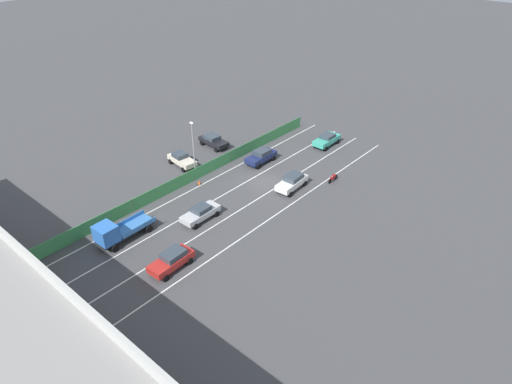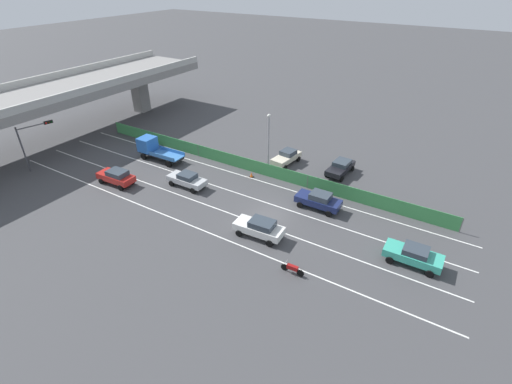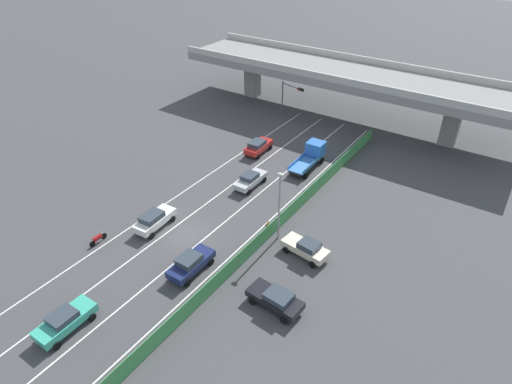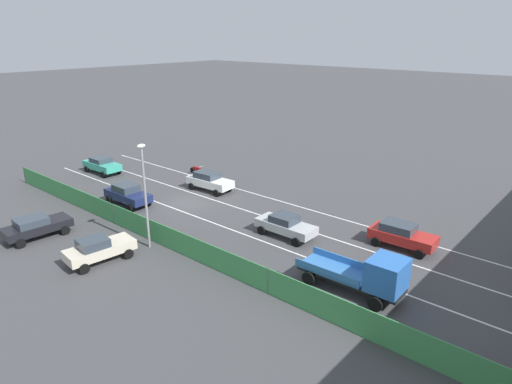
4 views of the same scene
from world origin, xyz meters
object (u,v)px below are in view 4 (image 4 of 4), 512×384
object	(u,v)px
car_sedan_red	(402,235)
car_taxi_teal	(102,165)
street_lamp	(145,186)
car_hatchback_white	(209,180)
car_sedan_silver	(285,225)
parked_sedan_dark	(36,226)
flatbed_truck_blue	(370,275)
traffic_cone	(181,239)
parked_sedan_cream	(99,249)
motorcycle	(197,170)
car_sedan_navy	(128,194)

from	to	relation	value
car_sedan_red	car_taxi_teal	world-z (taller)	car_sedan_red
car_taxi_teal	street_lamp	bearing A→B (deg)	67.53
car_sedan_red	car_hatchback_white	bearing A→B (deg)	-89.22
car_taxi_teal	car_sedan_silver	world-z (taller)	car_taxi_teal
parked_sedan_dark	flatbed_truck_blue	bearing A→B (deg)	111.30
car_taxi_teal	street_lamp	distance (m)	19.43
flatbed_truck_blue	car_taxi_teal	bearing A→B (deg)	-95.85
car_sedan_silver	car_hatchback_white	distance (m)	11.79
car_sedan_red	traffic_cone	bearing A→B (deg)	-52.22
street_lamp	car_hatchback_white	bearing A→B (deg)	-153.46
car_sedan_silver	street_lamp	bearing A→B (deg)	-39.04
car_hatchback_white	parked_sedan_cream	bearing A→B (deg)	18.39
car_sedan_red	car_hatchback_white	distance (m)	18.24
car_hatchback_white	motorcycle	bearing A→B (deg)	-120.04
traffic_cone	car_taxi_teal	bearing A→B (deg)	-106.24
car_hatchback_white	parked_sedan_dark	xyz separation A→B (m)	(14.96, -1.86, -0.08)
street_lamp	car_sedan_silver	bearing A→B (deg)	140.96
car_sedan_red	car_sedan_navy	distance (m)	22.05
motorcycle	traffic_cone	xyz separation A→B (m)	(11.54, 11.08, -0.20)
traffic_cone	parked_sedan_cream	bearing A→B (deg)	-19.31
flatbed_truck_blue	car_hatchback_white	bearing A→B (deg)	-108.91
flatbed_truck_blue	motorcycle	bearing A→B (deg)	-111.19
car_sedan_navy	parked_sedan_dark	xyz separation A→B (m)	(8.01, 0.74, -0.07)
car_sedan_red	traffic_cone	distance (m)	14.91
car_sedan_red	parked_sedan_cream	world-z (taller)	car_sedan_red
car_sedan_navy	flatbed_truck_blue	xyz separation A→B (m)	(-0.29, 22.04, 0.38)
car_taxi_teal	car_hatchback_white	distance (m)	12.78
parked_sedan_dark	traffic_cone	size ratio (longest dim) A/B	8.20
flatbed_truck_blue	car_sedan_navy	bearing A→B (deg)	-89.25
traffic_cone	car_hatchback_white	bearing A→B (deg)	-143.93
car_taxi_teal	traffic_cone	bearing A→B (deg)	73.76
motorcycle	flatbed_truck_blue	bearing A→B (deg)	68.81
car_sedan_navy	car_sedan_red	bearing A→B (deg)	109.05
car_sedan_navy	parked_sedan_dark	distance (m)	8.05
car_hatchback_white	street_lamp	xyz separation A→B (m)	(10.71, 5.35, 3.37)
car_sedan_silver	flatbed_truck_blue	distance (m)	8.79
parked_sedan_cream	traffic_cone	bearing A→B (deg)	160.69
car_hatchback_white	traffic_cone	distance (m)	11.01
flatbed_truck_blue	traffic_cone	bearing A→B (deg)	-80.29
car_taxi_teal	parked_sedan_dark	world-z (taller)	car_taxi_teal
car_sedan_silver	parked_sedan_cream	world-z (taller)	parked_sedan_cream
motorcycle	parked_sedan_dark	bearing A→B (deg)	8.87
car_hatchback_white	motorcycle	distance (m)	5.35
traffic_cone	car_sedan_red	bearing A→B (deg)	127.78
traffic_cone	car_sedan_navy	bearing A→B (deg)	-102.02
car_sedan_red	car_sedan_silver	xyz separation A→B (m)	(3.64, -6.95, -0.07)
car_sedan_red	street_lamp	distance (m)	17.25
car_hatchback_white	motorcycle	size ratio (longest dim) A/B	2.33
car_hatchback_white	flatbed_truck_blue	size ratio (longest dim) A/B	0.75
car_taxi_teal	car_hatchback_white	size ratio (longest dim) A/B	0.99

